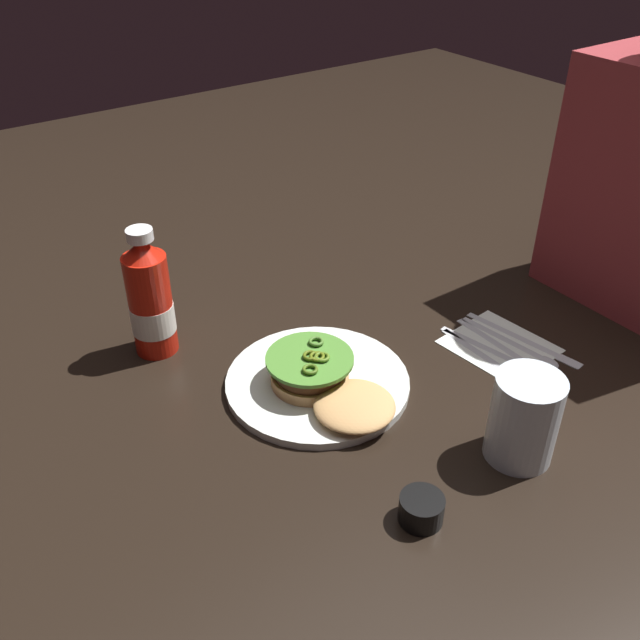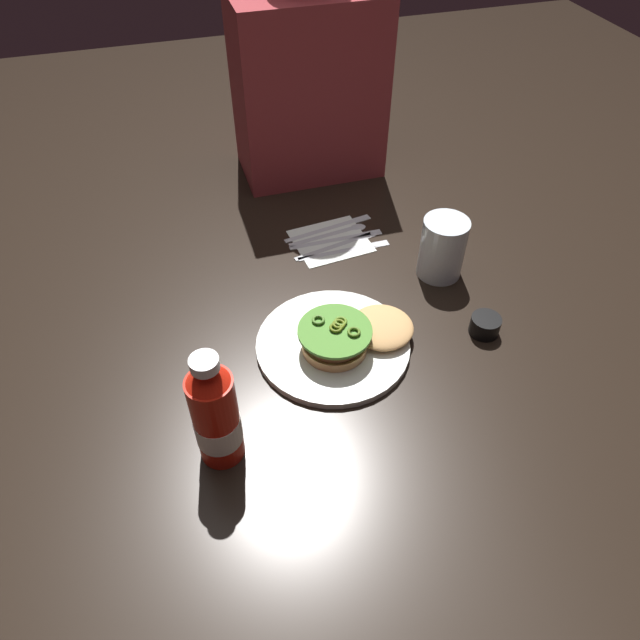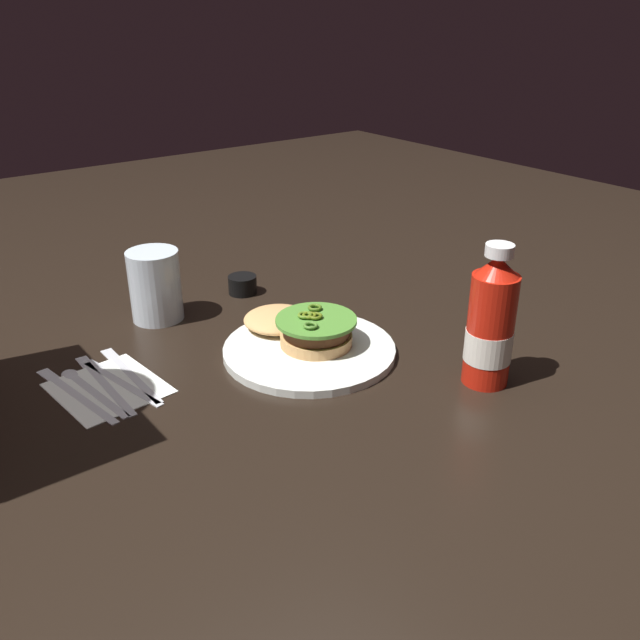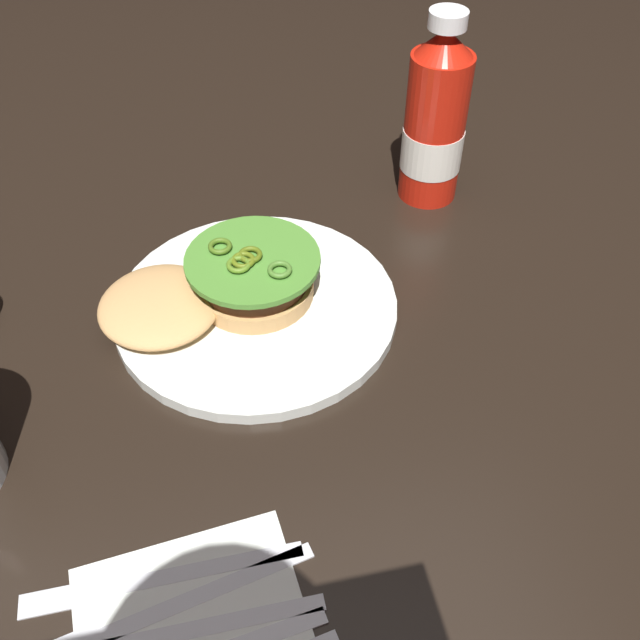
# 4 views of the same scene
# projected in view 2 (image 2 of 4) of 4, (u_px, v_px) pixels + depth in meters

# --- Properties ---
(ground_plane) EXTENTS (3.00, 3.00, 0.00)m
(ground_plane) POSITION_uv_depth(u_px,v_px,m) (339.00, 305.00, 1.12)
(ground_plane) COLOR black
(dinner_plate) EXTENTS (0.28, 0.28, 0.01)m
(dinner_plate) POSITION_uv_depth(u_px,v_px,m) (333.00, 345.00, 1.03)
(dinner_plate) COLOR silver
(dinner_plate) RESTS_ON ground_plane
(burger_sandwich) EXTENTS (0.21, 0.13, 0.05)m
(burger_sandwich) POSITION_uv_depth(u_px,v_px,m) (352.00, 334.00, 1.02)
(burger_sandwich) COLOR tan
(burger_sandwich) RESTS_ON dinner_plate
(ketchup_bottle) EXTENTS (0.07, 0.07, 0.21)m
(ketchup_bottle) POSITION_uv_depth(u_px,v_px,m) (216.00, 416.00, 0.82)
(ketchup_bottle) COLOR red
(ketchup_bottle) RESTS_ON ground_plane
(water_glass) EXTENTS (0.09, 0.09, 0.13)m
(water_glass) POSITION_uv_depth(u_px,v_px,m) (442.00, 248.00, 1.14)
(water_glass) COLOR silver
(water_glass) RESTS_ON ground_plane
(condiment_cup) EXTENTS (0.05, 0.05, 0.03)m
(condiment_cup) POSITION_uv_depth(u_px,v_px,m) (485.00, 325.00, 1.05)
(condiment_cup) COLOR black
(condiment_cup) RESTS_ON ground_plane
(napkin) EXTENTS (0.17, 0.16, 0.00)m
(napkin) POSITION_uv_depth(u_px,v_px,m) (331.00, 241.00, 1.26)
(napkin) COLOR white
(napkin) RESTS_ON ground_plane
(butter_knife) EXTENTS (0.20, 0.02, 0.00)m
(butter_knife) POSITION_uv_depth(u_px,v_px,m) (350.00, 248.00, 1.23)
(butter_knife) COLOR silver
(butter_knife) RESTS_ON napkin
(fork_utensil) EXTENTS (0.19, 0.06, 0.00)m
(fork_utensil) POSITION_uv_depth(u_px,v_px,m) (342.00, 242.00, 1.25)
(fork_utensil) COLOR silver
(fork_utensil) RESTS_ON napkin
(table_knife) EXTENTS (0.21, 0.02, 0.00)m
(table_knife) POSITION_uv_depth(u_px,v_px,m) (342.00, 237.00, 1.26)
(table_knife) COLOR silver
(table_knife) RESTS_ON napkin
(spoon_utensil) EXTENTS (0.18, 0.04, 0.00)m
(spoon_utensil) POSITION_uv_depth(u_px,v_px,m) (339.00, 231.00, 1.28)
(spoon_utensil) COLOR silver
(spoon_utensil) RESTS_ON napkin
(steak_knife) EXTENTS (0.21, 0.05, 0.00)m
(steak_knife) POSITION_uv_depth(u_px,v_px,m) (334.00, 226.00, 1.29)
(steak_knife) COLOR silver
(steak_knife) RESTS_ON napkin
(diner_person) EXTENTS (0.33, 0.20, 0.58)m
(diner_person) POSITION_uv_depth(u_px,v_px,m) (308.00, 68.00, 1.30)
(diner_person) COLOR maroon
(diner_person) RESTS_ON ground_plane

